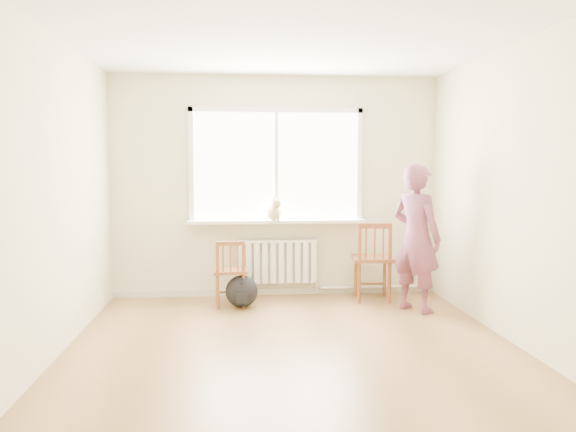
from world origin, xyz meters
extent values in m
plane|color=#9C6D40|center=(0.00, 0.00, 0.00)|extent=(4.50, 4.50, 0.00)
plane|color=white|center=(0.00, 0.00, 2.70)|extent=(4.50, 4.50, 0.00)
cube|color=beige|center=(0.00, 2.25, 1.35)|extent=(4.00, 0.01, 2.70)
cube|color=white|center=(0.00, 2.23, 1.60)|extent=(2.00, 0.02, 1.30)
cube|color=white|center=(0.00, 2.21, 2.28)|extent=(2.12, 0.05, 0.06)
cube|color=white|center=(-1.03, 2.21, 1.60)|extent=(0.06, 0.05, 1.42)
cube|color=white|center=(1.03, 2.21, 1.60)|extent=(0.06, 0.05, 1.42)
cube|color=white|center=(0.00, 2.21, 1.60)|extent=(0.04, 0.05, 1.30)
cube|color=white|center=(0.00, 2.14, 0.93)|extent=(2.15, 0.22, 0.04)
cube|color=white|center=(0.00, 2.20, 0.43)|extent=(1.00, 0.02, 0.55)
cube|color=white|center=(0.00, 2.15, 0.43)|extent=(1.00, 0.10, 0.51)
cube|color=white|center=(0.00, 2.15, 0.69)|extent=(1.00, 0.12, 0.03)
cylinder|color=silver|center=(1.25, 2.19, 0.08)|extent=(1.40, 0.04, 0.04)
cube|color=beige|center=(0.00, 2.23, 0.04)|extent=(4.00, 0.03, 0.08)
cube|color=brown|center=(-0.57, 1.73, 0.41)|extent=(0.40, 0.38, 0.04)
cylinder|color=brown|center=(-0.43, 1.88, 0.20)|extent=(0.03, 0.03, 0.41)
cylinder|color=brown|center=(-0.72, 1.87, 0.20)|extent=(0.03, 0.03, 0.41)
cylinder|color=brown|center=(-0.42, 1.60, 0.20)|extent=(0.03, 0.03, 0.41)
cylinder|color=brown|center=(-0.71, 1.58, 0.20)|extent=(0.03, 0.03, 0.41)
cylinder|color=brown|center=(-0.42, 1.60, 0.38)|extent=(0.04, 0.04, 0.77)
cylinder|color=brown|center=(-0.71, 1.58, 0.38)|extent=(0.04, 0.04, 0.77)
cube|color=brown|center=(-0.56, 1.59, 0.74)|extent=(0.31, 0.05, 0.05)
cylinder|color=brown|center=(-0.48, 1.59, 0.58)|extent=(0.02, 0.02, 0.31)
cylinder|color=brown|center=(-0.56, 1.59, 0.58)|extent=(0.02, 0.02, 0.31)
cylinder|color=brown|center=(-0.64, 1.58, 0.58)|extent=(0.02, 0.02, 0.31)
cube|color=brown|center=(1.13, 1.87, 0.50)|extent=(0.51, 0.49, 0.04)
cylinder|color=brown|center=(1.32, 2.03, 0.25)|extent=(0.04, 0.04, 0.50)
cylinder|color=brown|center=(0.97, 2.07, 0.25)|extent=(0.04, 0.04, 0.50)
cylinder|color=brown|center=(1.28, 1.68, 0.25)|extent=(0.04, 0.04, 0.50)
cylinder|color=brown|center=(0.93, 1.71, 0.25)|extent=(0.04, 0.04, 0.50)
cylinder|color=brown|center=(1.28, 1.68, 0.47)|extent=(0.04, 0.04, 0.94)
cylinder|color=brown|center=(0.93, 1.71, 0.47)|extent=(0.04, 0.04, 0.94)
cube|color=brown|center=(1.11, 1.70, 0.91)|extent=(0.38, 0.08, 0.06)
cylinder|color=brown|center=(1.21, 1.69, 0.71)|extent=(0.02, 0.02, 0.38)
cylinder|color=brown|center=(1.11, 1.70, 0.71)|extent=(0.02, 0.02, 0.38)
cylinder|color=brown|center=(1.01, 1.71, 0.71)|extent=(0.02, 0.02, 0.38)
imported|color=#C64254|center=(1.48, 1.31, 0.81)|extent=(0.67, 0.71, 1.63)
ellipsoid|color=beige|center=(-0.04, 2.07, 1.06)|extent=(0.23, 0.31, 0.21)
sphere|color=beige|center=(-0.02, 1.93, 1.16)|extent=(0.12, 0.12, 0.12)
cone|color=beige|center=(-0.05, 1.93, 1.22)|extent=(0.04, 0.04, 0.05)
cone|color=beige|center=(0.01, 1.94, 1.22)|extent=(0.04, 0.04, 0.05)
cylinder|color=beige|center=(-0.07, 2.22, 0.99)|extent=(0.06, 0.19, 0.03)
cylinder|color=beige|center=(-0.06, 1.96, 1.00)|extent=(0.03, 0.03, 0.11)
cylinder|color=beige|center=(0.01, 1.97, 1.00)|extent=(0.03, 0.03, 0.11)
ellipsoid|color=black|center=(-0.44, 1.64, 0.18)|extent=(0.42, 0.36, 0.37)
camera|label=1|loc=(-0.48, -4.64, 1.60)|focal=35.00mm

